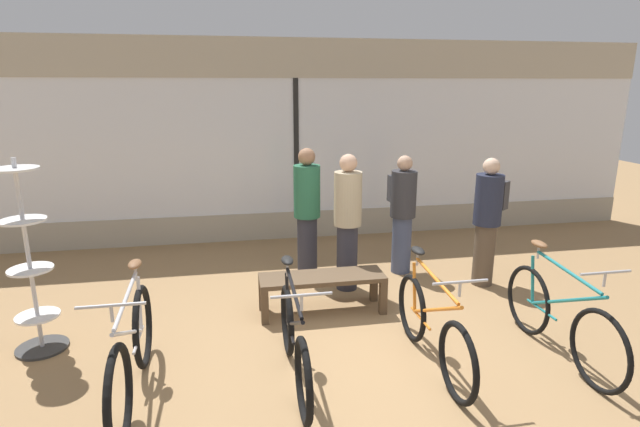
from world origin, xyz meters
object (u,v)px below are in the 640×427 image
object	(u,v)px
accessory_rack	(31,275)
customer_near_rack	(488,218)
bicycle_far_left	(132,353)
bicycle_left	(294,342)
bicycle_far_right	(559,318)
customer_mid_floor	(402,210)
customer_by_window	(348,220)
display_bench	(322,282)
customer_near_bench	(307,212)
bicycle_right	(432,328)

from	to	relation	value
accessory_rack	customer_near_rack	xyz separation A→B (m)	(5.04, 0.74, 0.12)
bicycle_far_left	bicycle_left	world-z (taller)	bicycle_far_left
bicycle_far_right	customer_near_rack	world-z (taller)	customer_near_rack
bicycle_far_right	customer_mid_floor	size ratio (longest dim) A/B	1.08
customer_by_window	bicycle_far_right	bearing A→B (deg)	-51.35
bicycle_far_right	display_bench	size ratio (longest dim) A/B	1.24
bicycle_far_left	display_bench	world-z (taller)	bicycle_far_left
accessory_rack	customer_by_window	world-z (taller)	accessory_rack
customer_by_window	customer_mid_floor	xyz separation A→B (m)	(0.86, 0.44, -0.03)
bicycle_far_left	customer_near_bench	world-z (taller)	customer_near_bench
bicycle_right	customer_near_rack	size ratio (longest dim) A/B	1.04
bicycle_left	customer_mid_floor	bearing A→B (deg)	52.72
bicycle_far_left	accessory_rack	size ratio (longest dim) A/B	0.97
display_bench	customer_mid_floor	size ratio (longest dim) A/B	0.87
bicycle_right	customer_near_bench	bearing A→B (deg)	108.56
customer_near_bench	accessory_rack	bearing A→B (deg)	-154.84
bicycle_far_left	customer_by_window	xyz separation A→B (m)	(2.24, 1.90, 0.49)
display_bench	bicycle_far_right	bearing A→B (deg)	-34.06
customer_near_rack	bicycle_far_right	bearing A→B (deg)	-96.51
bicycle_far_left	bicycle_right	xyz separation A→B (m)	(2.58, 0.02, -0.03)
bicycle_far_right	customer_near_bench	world-z (taller)	customer_near_bench
customer_by_window	customer_near_bench	size ratio (longest dim) A/B	0.98
bicycle_right	accessory_rack	world-z (taller)	accessory_rack
bicycle_left	customer_near_bench	world-z (taller)	customer_near_bench
bicycle_right	customer_near_rack	world-z (taller)	customer_near_rack
bicycle_left	customer_by_window	world-z (taller)	customer_by_window
accessory_rack	customer_mid_floor	distance (m)	4.36
bicycle_far_left	bicycle_left	size ratio (longest dim) A/B	1.09
bicycle_far_left	accessory_rack	world-z (taller)	accessory_rack
bicycle_right	customer_by_window	world-z (taller)	customer_by_window
display_bench	customer_near_rack	distance (m)	2.30
bicycle_far_right	customer_mid_floor	xyz separation A→B (m)	(-0.70, 2.40, 0.47)
bicycle_far_right	customer_near_bench	size ratio (longest dim) A/B	1.00
bicycle_far_left	bicycle_far_right	world-z (taller)	bicycle_far_left
bicycle_far_right	display_bench	distance (m)	2.41
customer_near_bench	bicycle_far_right	bearing A→B (deg)	-49.93
bicycle_far_right	customer_by_window	bearing A→B (deg)	128.65
bicycle_right	display_bench	bearing A→B (deg)	121.15
bicycle_far_right	customer_near_bench	distance (m)	3.15
accessory_rack	customer_by_window	size ratio (longest dim) A/B	1.10
display_bench	customer_near_bench	world-z (taller)	customer_near_bench
display_bench	customer_mid_floor	bearing A→B (deg)	39.00
customer_near_rack	customer_mid_floor	xyz separation A→B (m)	(-0.90, 0.62, -0.02)
bicycle_left	accessory_rack	xyz separation A→B (m)	(-2.35, 0.99, 0.40)
bicycle_far_right	accessory_rack	xyz separation A→B (m)	(-4.84, 1.04, 0.37)
bicycle_far_right	customer_by_window	xyz separation A→B (m)	(-1.56, 1.95, 0.50)
customer_near_rack	accessory_rack	bearing A→B (deg)	-171.65
bicycle_far_right	customer_by_window	world-z (taller)	customer_by_window
display_bench	customer_by_window	world-z (taller)	customer_by_window
bicycle_far_left	bicycle_left	bearing A→B (deg)	0.06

